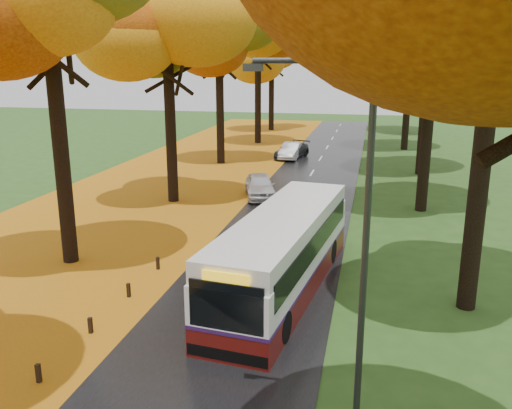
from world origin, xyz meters
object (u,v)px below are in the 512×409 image
(bus, at_px, (283,251))
(car_silver, at_px, (291,151))
(streetlamp_near, at_px, (353,233))
(streetlamp_mid, at_px, (370,117))
(streetlamp_far, at_px, (374,94))
(car_dark, at_px, (292,150))
(car_white, at_px, (260,186))

(bus, relative_size, car_silver, 2.75)
(streetlamp_near, distance_m, streetlamp_mid, 22.00)
(streetlamp_mid, distance_m, car_silver, 13.71)
(streetlamp_far, bearing_deg, car_dark, -121.61)
(streetlamp_mid, distance_m, car_dark, 13.95)
(bus, bearing_deg, car_white, 112.47)
(car_silver, bearing_deg, car_dark, 94.44)
(car_dark, bearing_deg, streetlamp_near, -64.49)
(streetlamp_mid, relative_size, car_dark, 1.87)
(streetlamp_mid, bearing_deg, streetlamp_near, -90.00)
(bus, bearing_deg, car_dark, 105.04)
(streetlamp_near, distance_m, car_silver, 34.32)
(streetlamp_near, xyz_separation_m, streetlamp_far, (0.00, 44.00, 0.00))
(car_white, bearing_deg, streetlamp_mid, -1.22)
(streetlamp_mid, xyz_separation_m, car_white, (-6.13, -1.68, -3.98))
(bus, relative_size, car_white, 2.62)
(streetlamp_far, distance_m, car_dark, 12.68)
(streetlamp_far, relative_size, car_dark, 1.87)
(streetlamp_mid, xyz_separation_m, car_dark, (-6.30, 11.77, -4.05))
(car_silver, bearing_deg, car_white, -84.82)
(car_silver, bearing_deg, streetlamp_far, 63.52)
(car_white, relative_size, car_dark, 0.95)
(car_white, bearing_deg, car_dark, 74.17)
(streetlamp_far, relative_size, car_silver, 2.06)
(streetlamp_near, relative_size, streetlamp_far, 1.00)
(streetlamp_mid, distance_m, bus, 15.05)
(streetlamp_near, distance_m, car_dark, 34.59)
(streetlamp_mid, relative_size, car_silver, 2.06)
(streetlamp_near, bearing_deg, streetlamp_mid, 90.00)
(car_silver, bearing_deg, streetlamp_mid, -56.83)
(streetlamp_far, xyz_separation_m, car_dark, (-6.30, -10.23, -4.05))
(car_dark, bearing_deg, car_silver, -75.05)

